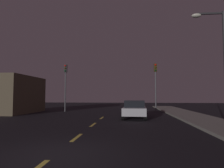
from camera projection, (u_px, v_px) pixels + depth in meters
The scene contains 10 objects.
ground_plane at pixel (95, 123), 12.80m from camera, with size 80.00×80.00×0.00m, color black.
sidewalk_curb_right at pixel (214, 124), 12.12m from camera, with size 3.00×40.00×0.15m, color gray.
lane_stripe_second at pixel (77, 137), 8.42m from camera, with size 0.16×1.60×0.01m, color #EACC4C.
lane_stripe_third at pixel (93, 125), 12.20m from camera, with size 0.16×1.60×0.01m, color #EACC4C.
lane_stripe_fourth at pixel (102, 118), 15.98m from camera, with size 0.16×1.60×0.01m, color #EACC4C.
traffic_signal_left at pixel (65, 79), 22.49m from camera, with size 0.32×0.38×5.41m.
traffic_signal_right at pixel (156, 78), 21.56m from camera, with size 0.32×0.38×5.36m.
car_stopped_ahead at pixel (135, 109), 15.84m from camera, with size 2.05×4.14×1.44m.
street_lamp_right at pixel (220, 56), 11.36m from camera, with size 1.92×0.36×6.75m.
storefront_left at pixel (12, 95), 20.81m from camera, with size 4.33×6.65×3.87m, color brown.
Camera 1 is at (2.29, -5.77, 1.78)m, focal length 31.42 mm.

